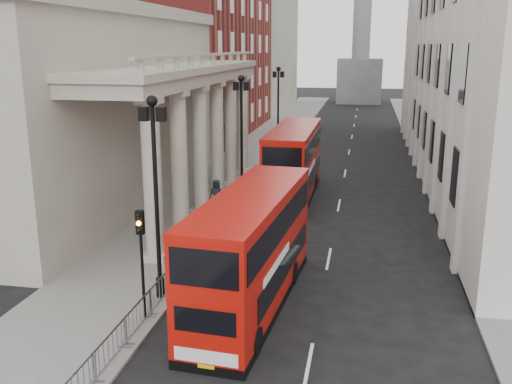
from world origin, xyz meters
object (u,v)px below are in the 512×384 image
lamp_post_mid (242,129)px  bus_near (252,248)px  bus_far (294,161)px  pedestrian_b (155,209)px  pedestrian_a (180,199)px  lamp_post_north (278,105)px  monument_column (362,13)px  pedestrian_c (217,194)px  lamp_post_south (156,185)px  traffic_light (141,245)px

lamp_post_mid → bus_near: 16.47m
bus_far → bus_near: bearing=-88.2°
pedestrian_b → pedestrian_a: bearing=-114.4°
lamp_post_north → bus_far: lamp_post_north is taller
monument_column → lamp_post_north: size_ratio=6.51×
bus_far → pedestrian_c: size_ratio=5.93×
bus_near → pedestrian_a: bearing=124.7°
lamp_post_mid → bus_near: size_ratio=0.76×
bus_near → pedestrian_b: 12.08m
lamp_post_south → pedestrian_b: 10.89m
bus_near → bus_far: 17.38m
monument_column → lamp_post_south: 88.94m
lamp_post_mid → traffic_light: size_ratio=1.93×
monument_column → traffic_light: bearing=-94.1°
bus_near → traffic_light: bearing=-145.2°
lamp_post_mid → bus_far: lamp_post_mid is taller
pedestrian_a → pedestrian_b: pedestrian_b is taller
lamp_post_south → bus_near: lamp_post_south is taller
pedestrian_c → bus_near: bearing=-63.1°
bus_far → pedestrian_b: 10.89m
lamp_post_south → pedestrian_c: 13.81m
lamp_post_south → traffic_light: size_ratio=1.93×
monument_column → lamp_post_south: bearing=-94.3°
lamp_post_mid → pedestrian_c: bearing=-110.8°
bus_near → pedestrian_b: bus_near is taller
pedestrian_c → lamp_post_south: bearing=-79.1°
pedestrian_a → bus_near: bearing=-84.6°
bus_near → bus_far: bearing=96.1°
lamp_post_north → pedestrian_b: (-3.77, -22.55, -3.89)m
bus_far → lamp_post_south: bearing=-100.6°
traffic_light → pedestrian_c: (-1.15, 15.24, -2.03)m
bus_near → bus_far: size_ratio=0.97×
bus_near → pedestrian_b: bearing=133.8°
traffic_light → lamp_post_north: bearing=90.2°
lamp_post_south → traffic_light: (0.10, -2.02, -1.80)m
lamp_post_mid → pedestrian_b: 8.50m
lamp_post_south → bus_far: size_ratio=0.73×
monument_column → pedestrian_c: bearing=-95.8°
lamp_post_south → pedestrian_a: lamp_post_south is taller
lamp_post_south → lamp_post_mid: 16.00m
pedestrian_a → pedestrian_b: bearing=-127.9°
lamp_post_mid → lamp_post_north: (0.00, 16.00, 0.00)m
bus_far → pedestrian_c: (-4.39, -4.33, -1.48)m
lamp_post_south → lamp_post_north: (0.00, 32.00, 0.00)m
traffic_light → pedestrian_a: 14.68m
traffic_light → pedestrian_c: size_ratio=2.25×
lamp_post_mid → pedestrian_c: size_ratio=4.35×
bus_far → pedestrian_c: 6.34m
pedestrian_c → monument_column: bearing=90.5°
pedestrian_c → lamp_post_north: bearing=93.1°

